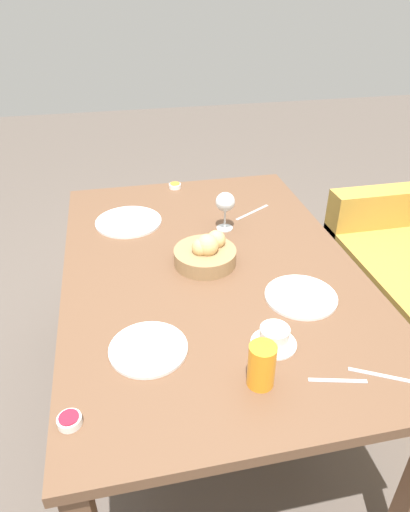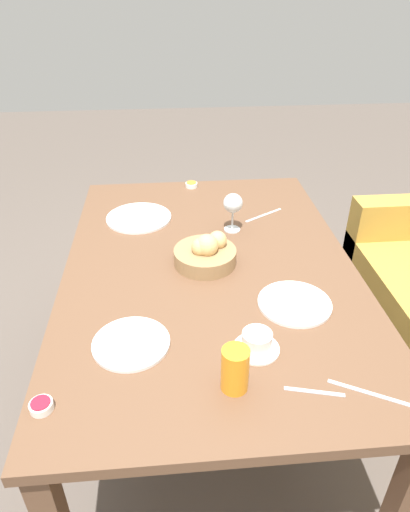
{
  "view_description": "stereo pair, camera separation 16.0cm",
  "coord_description": "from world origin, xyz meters",
  "views": [
    {
      "loc": [
        1.3,
        -0.29,
        1.63
      ],
      "look_at": [
        -0.02,
        -0.02,
        0.77
      ],
      "focal_mm": 32.0,
      "sensor_mm": 36.0,
      "label": 1
    },
    {
      "loc": [
        1.33,
        -0.14,
        1.63
      ],
      "look_at": [
        -0.02,
        -0.02,
        0.77
      ],
      "focal_mm": 32.0,
      "sensor_mm": 36.0,
      "label": 2
    }
  ],
  "objects": [
    {
      "name": "coffee_cup",
      "position": [
        0.42,
        0.09,
        0.77
      ],
      "size": [
        0.13,
        0.13,
        0.06
      ],
      "color": "white",
      "rests_on": "dining_table"
    },
    {
      "name": "plate_far_center",
      "position": [
        0.24,
        0.24,
        0.75
      ],
      "size": [
        0.23,
        0.23,
        0.01
      ],
      "color": "white",
      "rests_on": "dining_table"
    },
    {
      "name": "bread_basket",
      "position": [
        -0.02,
        -0.01,
        0.79
      ],
      "size": [
        0.22,
        0.22,
        0.12
      ],
      "color": "#99754C",
      "rests_on": "dining_table"
    },
    {
      "name": "spoon_coffee",
      "position": [
        0.58,
        0.2,
        0.75
      ],
      "size": [
        0.05,
        0.15,
        0.0
      ],
      "color": "#B7B7BC",
      "rests_on": "dining_table"
    },
    {
      "name": "ground_plane",
      "position": [
        0.0,
        0.0,
        0.0
      ],
      "size": [
        10.0,
        10.0,
        0.0
      ],
      "primitive_type": "plane",
      "color": "#564C44"
    },
    {
      "name": "plate_near_right",
      "position": [
        0.37,
        -0.26,
        0.75
      ],
      "size": [
        0.22,
        0.22,
        0.01
      ],
      "color": "white",
      "rests_on": "dining_table"
    },
    {
      "name": "jam_bowl_berry",
      "position": [
        0.58,
        -0.46,
        0.76
      ],
      "size": [
        0.06,
        0.06,
        0.02
      ],
      "color": "white",
      "rests_on": "dining_table"
    },
    {
      "name": "juice_glass",
      "position": [
        0.55,
        0.01,
        0.81
      ],
      "size": [
        0.07,
        0.07,
        0.12
      ],
      "color": "orange",
      "rests_on": "dining_table"
    },
    {
      "name": "wine_glass",
      "position": [
        -0.25,
        0.11,
        0.86
      ],
      "size": [
        0.08,
        0.08,
        0.16
      ],
      "color": "silver",
      "rests_on": "dining_table"
    },
    {
      "name": "dining_table",
      "position": [
        0.0,
        0.0,
        0.66
      ],
      "size": [
        1.49,
        1.01,
        0.74
      ],
      "color": "brown",
      "rests_on": "ground_plane"
    },
    {
      "name": "knife_silver",
      "position": [
        -0.36,
        0.26,
        0.75
      ],
      "size": [
        0.11,
        0.17,
        0.0
      ],
      "color": "#B7B7BC",
      "rests_on": "dining_table"
    },
    {
      "name": "jam_bowl_honey",
      "position": [
        -0.68,
        -0.02,
        0.76
      ],
      "size": [
        0.06,
        0.06,
        0.02
      ],
      "color": "white",
      "rests_on": "dining_table"
    },
    {
      "name": "fork_silver",
      "position": [
        0.6,
        0.33,
        0.75
      ],
      "size": [
        0.1,
        0.18,
        0.0
      ],
      "color": "#B7B7BC",
      "rests_on": "dining_table"
    },
    {
      "name": "plate_near_left",
      "position": [
        -0.38,
        -0.26,
        0.75
      ],
      "size": [
        0.27,
        0.27,
        0.01
      ],
      "color": "white",
      "rests_on": "dining_table"
    }
  ]
}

